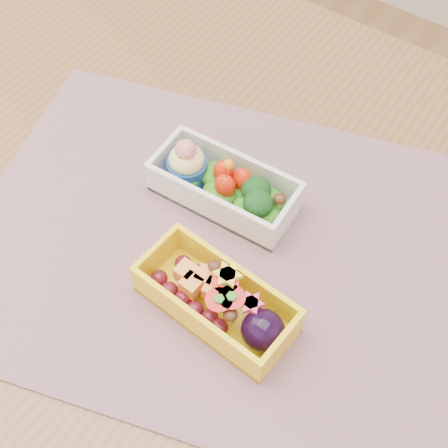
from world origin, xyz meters
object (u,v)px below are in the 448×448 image
Objects in this scene: placemat at (215,245)px; bento_white at (224,186)px; table at (236,291)px; bento_yellow at (219,301)px.

bento_white reaches higher than placemat.
placemat is 3.21× the size of bento_white.
placemat reaches higher than table.
bento_white is at bearing 127.07° from bento_yellow.
placemat is (-0.02, -0.01, 0.10)m from table.
bento_white reaches higher than table.
table is 0.10m from placemat.
bento_white is at bearing 138.69° from table.
table is 2.32× the size of placemat.
bento_yellow is (0.08, -0.12, 0.00)m from bento_white.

